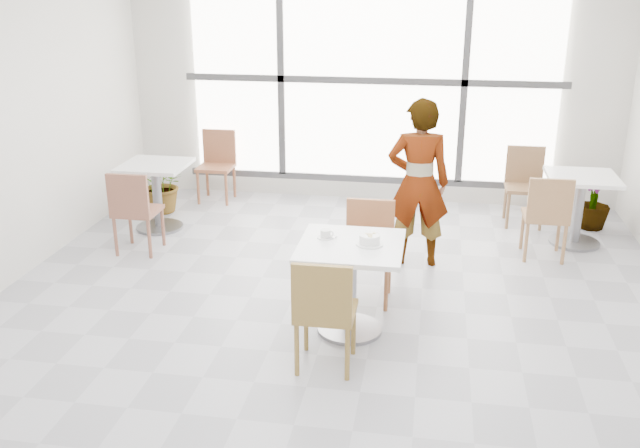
% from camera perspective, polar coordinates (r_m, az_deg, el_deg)
% --- Properties ---
extents(floor, '(7.00, 7.00, 0.00)m').
position_cam_1_polar(floor, '(5.69, 0.50, -8.49)').
color(floor, '#9E9EA5').
rests_on(floor, ground).
extents(wall_back, '(6.00, 0.00, 6.00)m').
position_cam_1_polar(wall_back, '(8.57, 4.27, 11.74)').
color(wall_back, silver).
rests_on(wall_back, ground).
extents(wall_front, '(6.00, 0.00, 6.00)m').
position_cam_1_polar(wall_front, '(2.03, -15.69, -17.22)').
color(wall_front, silver).
rests_on(wall_front, ground).
extents(window, '(4.60, 0.07, 2.52)m').
position_cam_1_polar(window, '(8.50, 4.22, 11.68)').
color(window, white).
rests_on(window, ground).
extents(main_table, '(0.80, 0.80, 0.75)m').
position_cam_1_polar(main_table, '(5.42, 2.53, -3.87)').
color(main_table, white).
rests_on(main_table, ground).
extents(chair_near, '(0.42, 0.42, 0.87)m').
position_cam_1_polar(chair_near, '(4.89, 0.35, -6.90)').
color(chair_near, olive).
rests_on(chair_near, ground).
extents(chair_far, '(0.42, 0.42, 0.87)m').
position_cam_1_polar(chair_far, '(6.03, 4.02, -1.62)').
color(chair_far, '#9E5E39').
rests_on(chair_far, ground).
extents(oatmeal_bowl, '(0.21, 0.21, 0.09)m').
position_cam_1_polar(oatmeal_bowl, '(5.31, 4.10, -1.27)').
color(oatmeal_bowl, white).
rests_on(oatmeal_bowl, main_table).
extents(coffee_cup, '(0.16, 0.13, 0.07)m').
position_cam_1_polar(coffee_cup, '(5.43, 0.48, -0.85)').
color(coffee_cup, silver).
rests_on(coffee_cup, main_table).
extents(person, '(0.63, 0.44, 1.64)m').
position_cam_1_polar(person, '(6.70, 8.08, 3.33)').
color(person, black).
rests_on(person, ground).
extents(bg_table_left, '(0.70, 0.70, 0.75)m').
position_cam_1_polar(bg_table_left, '(7.88, -13.28, 3.00)').
color(bg_table_left, silver).
rests_on(bg_table_left, ground).
extents(bg_table_right, '(0.70, 0.70, 0.75)m').
position_cam_1_polar(bg_table_right, '(7.71, 20.54, 1.87)').
color(bg_table_right, white).
rests_on(bg_table_right, ground).
extents(bg_chair_left_near, '(0.42, 0.42, 0.87)m').
position_cam_1_polar(bg_chair_left_near, '(7.20, -15.05, 1.35)').
color(bg_chair_left_near, brown).
rests_on(bg_chair_left_near, ground).
extents(bg_chair_left_far, '(0.42, 0.42, 0.87)m').
position_cam_1_polar(bg_chair_left_far, '(8.82, -8.43, 5.19)').
color(bg_chair_left_far, '#93573A').
rests_on(bg_chair_left_far, ground).
extents(bg_chair_right_near, '(0.42, 0.42, 0.87)m').
position_cam_1_polar(bg_chair_right_near, '(7.16, 18.14, 0.93)').
color(bg_chair_right_near, '#A17249').
rests_on(bg_chair_right_near, ground).
extents(bg_chair_right_far, '(0.42, 0.42, 0.87)m').
position_cam_1_polar(bg_chair_right_far, '(8.21, 16.45, 3.48)').
color(bg_chair_right_far, olive).
rests_on(bg_chair_right_far, ground).
extents(plant_left, '(0.66, 0.58, 0.71)m').
position_cam_1_polar(plant_left, '(8.48, -12.75, 3.28)').
color(plant_left, '#448439').
rests_on(plant_left, ground).
extents(plant_right, '(0.46, 0.46, 0.65)m').
position_cam_1_polar(plant_right, '(8.31, 21.58, 1.82)').
color(plant_right, '#347135').
rests_on(plant_right, ground).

